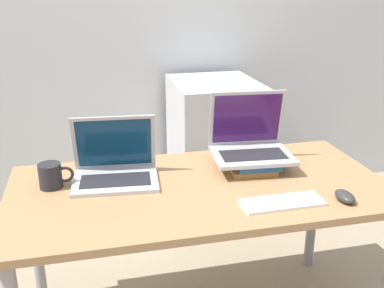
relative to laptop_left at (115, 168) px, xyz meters
name	(u,v)px	position (x,y,z in m)	size (l,w,h in m)	color
wall_back	(147,2)	(0.33, 1.23, 0.60)	(8.00, 0.05, 2.70)	silver
desk	(200,201)	(0.33, -0.14, -0.12)	(1.52, 0.75, 0.70)	#9E754C
laptop_left	(115,168)	(0.00, 0.00, 0.00)	(0.36, 0.29, 0.26)	#B2B2B7
book_stack	(251,163)	(0.59, -0.02, -0.03)	(0.22, 0.25, 0.05)	olive
laptop_on_books	(250,143)	(0.59, 0.01, 0.06)	(0.36, 0.29, 0.27)	#B2B2B7
wireless_keyboard	(283,202)	(0.58, -0.37, -0.05)	(0.31, 0.12, 0.01)	white
mouse	(345,196)	(0.82, -0.39, -0.03)	(0.06, 0.10, 0.04)	#2D2D2D
mug	(51,176)	(-0.25, -0.02, 0.00)	(0.14, 0.09, 0.10)	#232328
mini_fridge	(214,151)	(0.67, 0.85, -0.30)	(0.51, 0.61, 0.90)	silver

